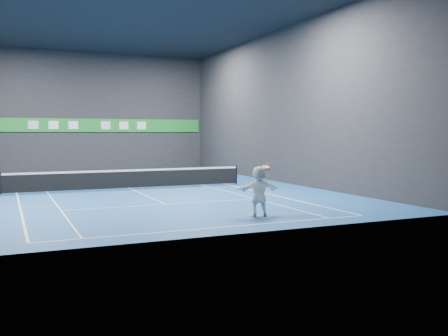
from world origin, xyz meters
name	(u,v)px	position (x,y,z in m)	size (l,w,h in m)	color
ground	(130,188)	(0.00, 0.00, 0.00)	(26.00, 26.00, 0.00)	#1A4E91
ceiling	(127,14)	(0.00, 0.00, 9.00)	(26.00, 26.00, 0.00)	black
wall_back	(89,112)	(0.00, 13.00, 4.50)	(18.00, 0.10, 9.00)	#252427
wall_front	(235,76)	(0.00, -13.00, 4.50)	(18.00, 0.10, 9.00)	#252427
wall_right	(279,106)	(9.00, 0.00, 4.50)	(0.10, 26.00, 9.00)	#252427
baseline_near	(219,227)	(0.00, -11.89, 0.00)	(10.98, 0.08, 0.01)	white
baseline_far	(93,172)	(0.00, 11.89, 0.00)	(10.98, 0.08, 0.01)	white
sideline_doubles_left	(17,194)	(-5.49, 0.00, 0.00)	(0.08, 23.78, 0.01)	white
sideline_doubles_right	(225,184)	(5.49, 0.00, 0.00)	(0.08, 23.78, 0.01)	white
sideline_singles_left	(47,192)	(-4.11, 0.00, 0.00)	(0.06, 23.78, 0.01)	white
sideline_singles_right	(203,185)	(4.11, 0.00, 0.00)	(0.06, 23.78, 0.01)	white
service_line_near	(166,204)	(0.00, -6.40, 0.00)	(8.23, 0.06, 0.01)	white
service_line_far	(107,178)	(0.00, 6.40, 0.00)	(8.23, 0.06, 0.01)	white
center_service_line	(130,188)	(0.00, 0.00, 0.00)	(0.06, 12.80, 0.01)	white
player	(259,191)	(2.10, -10.50, 0.88)	(1.64, 0.52, 1.77)	white
tennis_ball	(250,138)	(1.82, -10.39, 2.74)	(0.07, 0.07, 0.07)	#C8E125
tennis_net	(130,178)	(0.00, 0.00, 0.54)	(12.50, 0.10, 1.07)	black
sponsor_banner	(90,125)	(0.00, 12.93, 3.50)	(17.64, 0.11, 1.00)	#1D8729
tennis_racket	(266,168)	(2.41, -10.46, 1.66)	(0.40, 0.35, 0.70)	#AE121E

